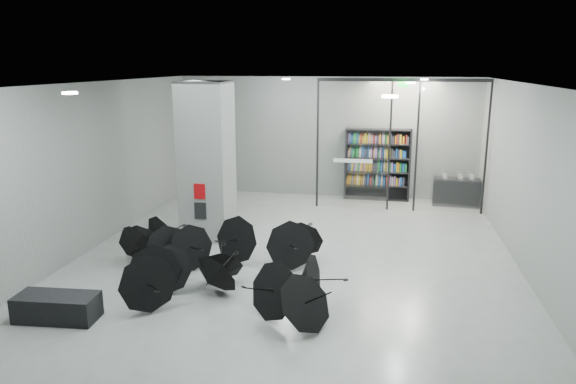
% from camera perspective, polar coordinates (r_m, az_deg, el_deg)
% --- Properties ---
extents(room, '(14.00, 14.02, 4.01)m').
position_cam_1_polar(room, '(11.15, 0.13, 5.37)').
color(room, gray).
rests_on(room, ground).
extents(column, '(1.20, 1.20, 4.00)m').
position_cam_1_polar(column, '(13.83, -8.64, 3.28)').
color(column, slate).
rests_on(column, ground).
extents(fire_cabinet, '(0.28, 0.04, 0.38)m').
position_cam_1_polar(fire_cabinet, '(13.39, -9.40, 0.07)').
color(fire_cabinet, '#A50A07').
rests_on(fire_cabinet, column).
extents(info_panel, '(0.30, 0.03, 0.42)m').
position_cam_1_polar(info_panel, '(13.51, -9.32, -1.99)').
color(info_panel, black).
rests_on(info_panel, column).
extents(exit_sign, '(0.30, 0.06, 0.15)m').
position_cam_1_polar(exit_sign, '(16.18, 12.14, 11.10)').
color(exit_sign, '#0CE533').
rests_on(exit_sign, room).
extents(glass_partition, '(5.06, 0.08, 4.00)m').
position_cam_1_polar(glass_partition, '(16.52, 11.82, 5.45)').
color(glass_partition, silver).
rests_on(glass_partition, ground).
extents(bench, '(1.47, 0.71, 0.46)m').
position_cam_1_polar(bench, '(10.51, -23.37, -11.19)').
color(bench, black).
rests_on(bench, ground).
extents(bookshelf, '(2.14, 0.44, 2.35)m').
position_cam_1_polar(bookshelf, '(17.91, 9.49, 2.91)').
color(bookshelf, black).
rests_on(bookshelf, ground).
extents(shop_counter, '(1.49, 0.69, 0.87)m').
position_cam_1_polar(shop_counter, '(17.87, 17.46, -0.00)').
color(shop_counter, black).
rests_on(shop_counter, ground).
extents(umbrella_cluster, '(5.58, 4.41, 1.31)m').
position_cam_1_polar(umbrella_cluster, '(11.24, -7.90, -8.04)').
color(umbrella_cluster, black).
rests_on(umbrella_cluster, ground).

